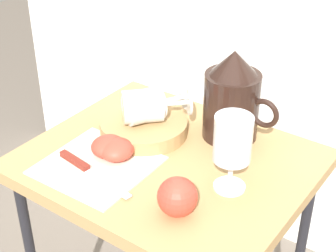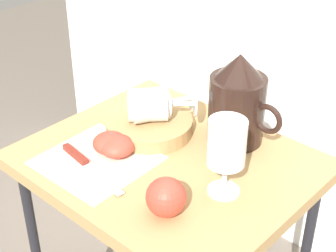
{
  "view_description": "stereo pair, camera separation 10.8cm",
  "coord_description": "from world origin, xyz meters",
  "px_view_note": "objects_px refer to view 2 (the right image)",
  "views": [
    {
      "loc": [
        0.54,
        -0.75,
        1.35
      ],
      "look_at": [
        0.0,
        0.0,
        0.79
      ],
      "focal_mm": 56.16,
      "sensor_mm": 36.0,
      "label": 1
    },
    {
      "loc": [
        0.62,
        -0.68,
        1.35
      ],
      "look_at": [
        0.0,
        0.0,
        0.79
      ],
      "focal_mm": 56.16,
      "sensor_mm": 36.0,
      "label": 2
    }
  ],
  "objects_px": {
    "basket_tray": "(149,126)",
    "apple_whole": "(166,197)",
    "apple_half_left": "(110,143)",
    "knife": "(83,161)",
    "apple_half_right": "(117,146)",
    "wine_glass_tipped_near": "(150,105)",
    "table": "(168,184)",
    "wine_glass_upright": "(227,147)",
    "wine_glass_tipped_far": "(151,104)",
    "pitcher": "(237,107)"
  },
  "relations": [
    {
      "from": "apple_half_left",
      "to": "knife",
      "type": "relative_size",
      "value": 0.36
    },
    {
      "from": "apple_half_right",
      "to": "apple_whole",
      "type": "bearing_deg",
      "value": -18.37
    },
    {
      "from": "apple_whole",
      "to": "knife",
      "type": "bearing_deg",
      "value": -179.23
    },
    {
      "from": "pitcher",
      "to": "knife",
      "type": "distance_m",
      "value": 0.35
    },
    {
      "from": "pitcher",
      "to": "wine_glass_tipped_far",
      "type": "height_order",
      "value": "pitcher"
    },
    {
      "from": "apple_half_right",
      "to": "apple_whole",
      "type": "xyz_separation_m",
      "value": [
        0.2,
        -0.07,
        0.01
      ]
    },
    {
      "from": "apple_half_right",
      "to": "pitcher",
      "type": "bearing_deg",
      "value": 56.48
    },
    {
      "from": "wine_glass_upright",
      "to": "wine_glass_tipped_far",
      "type": "height_order",
      "value": "wine_glass_upright"
    },
    {
      "from": "wine_glass_tipped_near",
      "to": "apple_half_right",
      "type": "bearing_deg",
      "value": -83.58
    },
    {
      "from": "apple_half_left",
      "to": "apple_whole",
      "type": "distance_m",
      "value": 0.23
    },
    {
      "from": "wine_glass_upright",
      "to": "knife",
      "type": "height_order",
      "value": "wine_glass_upright"
    },
    {
      "from": "apple_half_left",
      "to": "apple_whole",
      "type": "relative_size",
      "value": 1.0
    },
    {
      "from": "apple_half_left",
      "to": "knife",
      "type": "distance_m",
      "value": 0.07
    },
    {
      "from": "wine_glass_tipped_near",
      "to": "wine_glass_tipped_far",
      "type": "xyz_separation_m",
      "value": [
        0.0,
        0.0,
        -0.0
      ]
    },
    {
      "from": "table",
      "to": "pitcher",
      "type": "distance_m",
      "value": 0.23
    },
    {
      "from": "wine_glass_tipped_near",
      "to": "apple_half_left",
      "type": "bearing_deg",
      "value": -93.63
    },
    {
      "from": "wine_glass_tipped_far",
      "to": "apple_half_left",
      "type": "height_order",
      "value": "wine_glass_tipped_far"
    },
    {
      "from": "pitcher",
      "to": "apple_half_right",
      "type": "bearing_deg",
      "value": -123.52
    },
    {
      "from": "table",
      "to": "wine_glass_tipped_far",
      "type": "xyz_separation_m",
      "value": [
        -0.1,
        0.05,
        0.14
      ]
    },
    {
      "from": "wine_glass_upright",
      "to": "apple_half_left",
      "type": "height_order",
      "value": "wine_glass_upright"
    },
    {
      "from": "pitcher",
      "to": "wine_glass_upright",
      "type": "bearing_deg",
      "value": -60.3
    },
    {
      "from": "table",
      "to": "apple_half_right",
      "type": "relative_size",
      "value": 9.43
    },
    {
      "from": "apple_half_left",
      "to": "apple_whole",
      "type": "bearing_deg",
      "value": -16.55
    },
    {
      "from": "apple_half_right",
      "to": "apple_half_left",
      "type": "bearing_deg",
      "value": -176.99
    },
    {
      "from": "wine_glass_upright",
      "to": "apple_half_left",
      "type": "bearing_deg",
      "value": -168.08
    },
    {
      "from": "apple_half_left",
      "to": "knife",
      "type": "height_order",
      "value": "apple_half_left"
    },
    {
      "from": "wine_glass_tipped_far",
      "to": "knife",
      "type": "relative_size",
      "value": 0.76
    },
    {
      "from": "knife",
      "to": "wine_glass_tipped_far",
      "type": "bearing_deg",
      "value": 85.33
    },
    {
      "from": "basket_tray",
      "to": "apple_half_right",
      "type": "bearing_deg",
      "value": -82.01
    },
    {
      "from": "wine_glass_tipped_far",
      "to": "knife",
      "type": "height_order",
      "value": "wine_glass_tipped_far"
    },
    {
      "from": "apple_half_right",
      "to": "wine_glass_tipped_near",
      "type": "bearing_deg",
      "value": 96.42
    },
    {
      "from": "wine_glass_tipped_far",
      "to": "apple_half_right",
      "type": "relative_size",
      "value": 2.12
    },
    {
      "from": "basket_tray",
      "to": "wine_glass_upright",
      "type": "xyz_separation_m",
      "value": [
        0.26,
        -0.06,
        0.09
      ]
    },
    {
      "from": "apple_half_right",
      "to": "basket_tray",
      "type": "bearing_deg",
      "value": 97.99
    },
    {
      "from": "table",
      "to": "wine_glass_upright",
      "type": "xyz_separation_m",
      "value": [
        0.16,
        -0.01,
        0.17
      ]
    },
    {
      "from": "pitcher",
      "to": "basket_tray",
      "type": "bearing_deg",
      "value": -146.8
    },
    {
      "from": "wine_glass_upright",
      "to": "apple_half_left",
      "type": "distance_m",
      "value": 0.28
    },
    {
      "from": "pitcher",
      "to": "apple_half_left",
      "type": "distance_m",
      "value": 0.29
    },
    {
      "from": "table",
      "to": "knife",
      "type": "xyz_separation_m",
      "value": [
        -0.11,
        -0.14,
        0.08
      ]
    },
    {
      "from": "pitcher",
      "to": "wine_glass_upright",
      "type": "relative_size",
      "value": 1.3
    },
    {
      "from": "wine_glass_tipped_far",
      "to": "pitcher",
      "type": "bearing_deg",
      "value": 32.99
    },
    {
      "from": "basket_tray",
      "to": "apple_whole",
      "type": "relative_size",
      "value": 2.66
    },
    {
      "from": "wine_glass_tipped_near",
      "to": "apple_whole",
      "type": "distance_m",
      "value": 0.29
    },
    {
      "from": "basket_tray",
      "to": "wine_glass_tipped_far",
      "type": "relative_size",
      "value": 1.25
    },
    {
      "from": "wine_glass_upright",
      "to": "apple_whole",
      "type": "xyz_separation_m",
      "value": [
        -0.04,
        -0.12,
        -0.07
      ]
    },
    {
      "from": "wine_glass_upright",
      "to": "wine_glass_tipped_far",
      "type": "distance_m",
      "value": 0.27
    },
    {
      "from": "wine_glass_tipped_near",
      "to": "basket_tray",
      "type": "bearing_deg",
      "value": 178.16
    },
    {
      "from": "basket_tray",
      "to": "wine_glass_tipped_far",
      "type": "height_order",
      "value": "wine_glass_tipped_far"
    },
    {
      "from": "apple_half_right",
      "to": "knife",
      "type": "xyz_separation_m",
      "value": [
        -0.03,
        -0.07,
        -0.02
      ]
    },
    {
      "from": "basket_tray",
      "to": "apple_half_right",
      "type": "relative_size",
      "value": 2.66
    }
  ]
}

